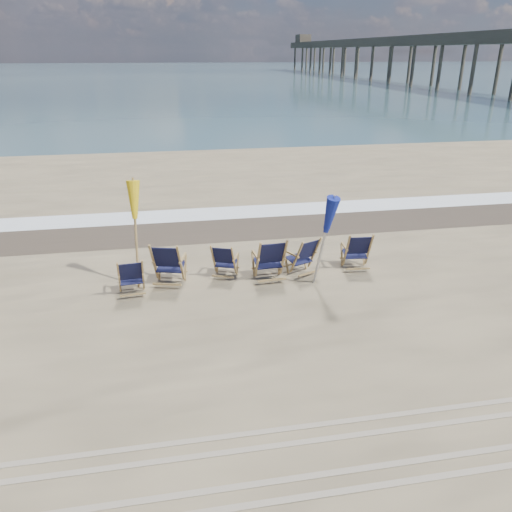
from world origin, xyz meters
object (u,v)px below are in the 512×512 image
at_px(beach_chair_2, 234,262).
at_px(umbrella_yellow, 133,207).
at_px(umbrella_blue, 324,216).
at_px(beach_chair_0, 143,276).
at_px(beach_chair_3, 284,259).
at_px(beach_chair_4, 315,254).
at_px(fishing_pier, 407,54).
at_px(beach_chair_5, 369,251).
at_px(beach_chair_1, 181,265).

height_order(beach_chair_2, umbrella_yellow, umbrella_yellow).
height_order(beach_chair_2, umbrella_blue, umbrella_blue).
height_order(beach_chair_0, beach_chair_3, beach_chair_3).
relative_size(beach_chair_4, fishing_pier, 0.01).
distance_m(beach_chair_4, umbrella_yellow, 4.41).
xyz_separation_m(beach_chair_0, beach_chair_5, (5.43, 0.39, 0.05)).
height_order(beach_chair_4, umbrella_blue, umbrella_blue).
relative_size(beach_chair_1, beach_chair_4, 1.12).
bearing_deg(beach_chair_0, beach_chair_2, -172.69).
relative_size(beach_chair_0, beach_chair_1, 0.83).
xyz_separation_m(beach_chair_0, beach_chair_1, (0.84, 0.27, 0.09)).
distance_m(umbrella_yellow, umbrella_blue, 4.22).
height_order(umbrella_blue, fishing_pier, fishing_pier).
relative_size(beach_chair_0, beach_chair_3, 0.83).
relative_size(beach_chair_5, umbrella_blue, 0.45).
relative_size(beach_chair_0, umbrella_blue, 0.41).
relative_size(beach_chair_4, umbrella_blue, 0.44).
xyz_separation_m(beach_chair_0, beach_chair_2, (2.08, 0.47, -0.01)).
bearing_deg(umbrella_yellow, beach_chair_1, -21.52).
xyz_separation_m(beach_chair_3, umbrella_blue, (0.77, -0.48, 1.16)).
relative_size(beach_chair_1, fishing_pier, 0.01).
bearing_deg(umbrella_blue, beach_chair_5, 25.62).
bearing_deg(umbrella_blue, beach_chair_3, 148.15).
height_order(beach_chair_1, beach_chair_2, beach_chair_1).
bearing_deg(umbrella_yellow, beach_chair_3, -7.95).
height_order(beach_chair_1, beach_chair_3, beach_chair_3).
xyz_separation_m(beach_chair_3, beach_chair_5, (2.20, 0.22, -0.05)).
bearing_deg(beach_chair_3, umbrella_blue, 144.19).
distance_m(umbrella_yellow, fishing_pier, 81.66).
xyz_separation_m(beach_chair_5, fishing_pier, (35.04, 71.06, 4.14)).
relative_size(beach_chair_3, fishing_pier, 0.01).
relative_size(beach_chair_3, umbrella_blue, 0.50).
distance_m(beach_chair_1, umbrella_blue, 3.41).
height_order(beach_chair_1, beach_chair_5, beach_chair_1).
distance_m(beach_chair_1, fishing_pier, 81.58).
distance_m(beach_chair_0, beach_chair_3, 3.23).
distance_m(beach_chair_2, beach_chair_3, 1.18).
xyz_separation_m(beach_chair_1, beach_chair_4, (3.23, 0.22, -0.06)).
distance_m(beach_chair_0, beach_chair_4, 4.10).
xyz_separation_m(umbrella_blue, fishing_pier, (36.48, 71.75, 2.93)).
height_order(beach_chair_4, fishing_pier, fishing_pier).
bearing_deg(umbrella_yellow, beach_chair_5, -2.60).
relative_size(beach_chair_2, umbrella_blue, 0.40).
distance_m(beach_chair_2, beach_chair_5, 3.35).
relative_size(umbrella_yellow, fishing_pier, 0.02).
bearing_deg(fishing_pier, beach_chair_0, -119.53).
height_order(beach_chair_2, beach_chair_5, beach_chair_5).
xyz_separation_m(beach_chair_4, beach_chair_5, (1.36, -0.09, 0.01)).
bearing_deg(fishing_pier, beach_chair_1, -119.11).
bearing_deg(beach_chair_4, fishing_pier, -141.11).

